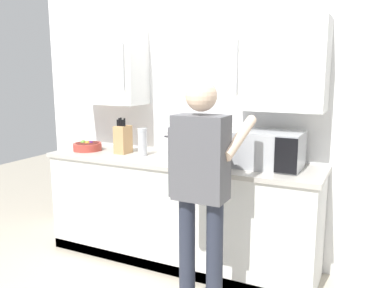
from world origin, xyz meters
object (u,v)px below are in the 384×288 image
Objects in this scene: knife_block at (123,139)px; thermos_flask at (142,142)px; fruit_bowl at (87,146)px; microwave_oven at (260,149)px; person_figure at (201,181)px; stock_pot at (185,146)px.

knife_block is 1.35× the size of thermos_flask.
knife_block is 0.40m from fruit_bowl.
microwave_oven is 0.73m from person_figure.
knife_block is (-1.27, -0.03, -0.01)m from microwave_oven.
thermos_flask is at bearing 2.58° from fruit_bowl.
microwave_oven is at bearing 1.20° from knife_block.
fruit_bowl is at bearing -174.29° from knife_block.
stock_pot is (-0.62, -0.06, -0.02)m from microwave_oven.
person_figure reaches higher than knife_block.
thermos_flask is at bearing -177.93° from microwave_oven.
fruit_bowl is 1.08× the size of thermos_flask.
stock_pot reaches higher than thermos_flask.
knife_block is 0.21× the size of person_figure.
thermos_flask is at bearing 142.73° from person_figure.
microwave_oven is 1.27m from knife_block.
microwave_oven is 1.66m from fruit_bowl.
thermos_flask is 1.10m from person_figure.
fruit_bowl is at bearing -177.42° from thermos_flask.
thermos_flask is 0.15× the size of person_figure.
microwave_oven is 0.46× the size of person_figure.
stock_pot is 0.78m from person_figure.
stock_pot is 0.43m from thermos_flask.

